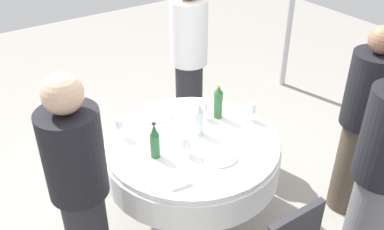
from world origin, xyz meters
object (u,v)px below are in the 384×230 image
wine_glass_front (186,142)px  bottle_green_east (155,141)px  bottle_green_west (218,102)px  dining_table (192,157)px  plate_north (219,156)px  person_west (381,173)px  wine_glass_outer (204,106)px  person_far (189,59)px  plate_inner (157,114)px  person_east (363,122)px  bottle_clear_far (199,120)px  wine_glass_left (120,124)px  person_outer (80,191)px  wine_glass_right (251,109)px

wine_glass_front → bottle_green_east: bearing=-117.7°
bottle_green_west → wine_glass_front: bottle_green_west is taller
dining_table → plate_north: size_ratio=5.21×
bottle_green_east → person_west: (1.05, 0.95, 0.01)m
wine_glass_outer → person_far: person_far is taller
plate_inner → bottle_green_west: bearing=52.6°
bottle_green_west → person_east: (0.75, 0.77, -0.06)m
plate_north → plate_inner: size_ratio=0.95×
bottle_clear_far → wine_glass_front: bottle_clear_far is taller
wine_glass_left → person_west: 1.74m
bottle_clear_far → person_outer: 1.00m
plate_inner → plate_north: bearing=6.6°
wine_glass_front → plate_north: 0.25m
bottle_clear_far → person_east: (0.64, 1.02, -0.05)m
wine_glass_outer → wine_glass_front: bearing=-49.5°
bottle_green_east → person_outer: person_outer is taller
bottle_green_east → person_far: size_ratio=0.16×
person_outer → bottle_clear_far: bearing=-88.6°
wine_glass_right → plate_north: wine_glass_right is taller
bottle_green_west → wine_glass_left: bearing=-103.9°
wine_glass_outer → person_outer: size_ratio=0.09×
wine_glass_right → plate_inner: 0.74m
person_outer → person_east: bearing=-112.6°
person_far → person_east: person_far is taller
bottle_green_west → wine_glass_outer: 0.12m
person_east → wine_glass_outer: bearing=-104.4°
bottle_clear_far → person_east: bearing=57.8°
person_far → wine_glass_left: bearing=-115.6°
bottle_green_west → person_east: size_ratio=0.18×
bottle_green_west → dining_table: bearing=-66.7°
wine_glass_left → plate_inner: (-0.11, 0.36, -0.10)m
bottle_green_east → wine_glass_right: (0.01, 0.84, -0.02)m
dining_table → plate_north: 0.31m
wine_glass_outer → plate_inner: size_ratio=0.56×
wine_glass_outer → plate_north: wine_glass_outer is taller
wine_glass_left → person_east: 1.77m
wine_glass_right → dining_table: bearing=-92.9°
person_west → dining_table: bearing=-90.0°
bottle_clear_far → person_west: (1.11, 0.56, 0.01)m
wine_glass_outer → bottle_green_west: bearing=61.4°
wine_glass_outer → plate_north: bearing=-23.2°
wine_glass_front → person_far: 1.29m
wine_glass_outer → plate_north: (0.47, -0.20, -0.09)m
plate_north → wine_glass_right: bearing=116.5°
wine_glass_front → person_outer: person_outer is taller
wine_glass_right → person_far: 0.98m
bottle_green_west → wine_glass_right: bottle_green_west is taller
dining_table → wine_glass_left: 0.58m
wine_glass_outer → person_far: size_ratio=0.09×
wine_glass_front → person_outer: (0.05, -0.77, -0.01)m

